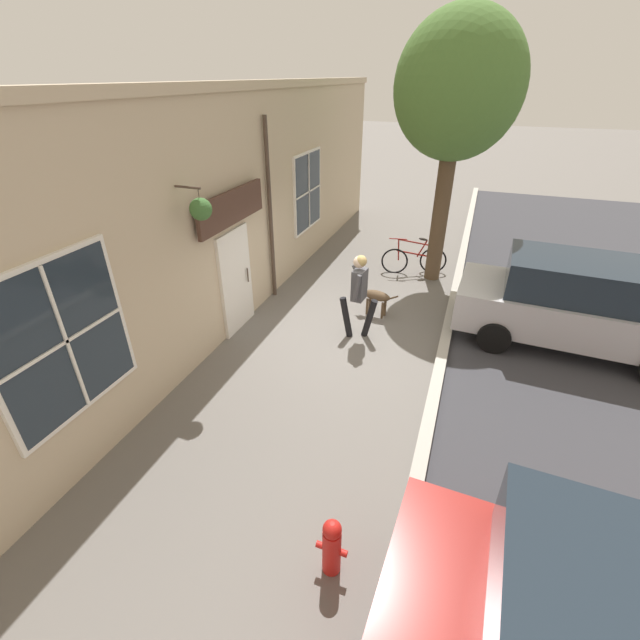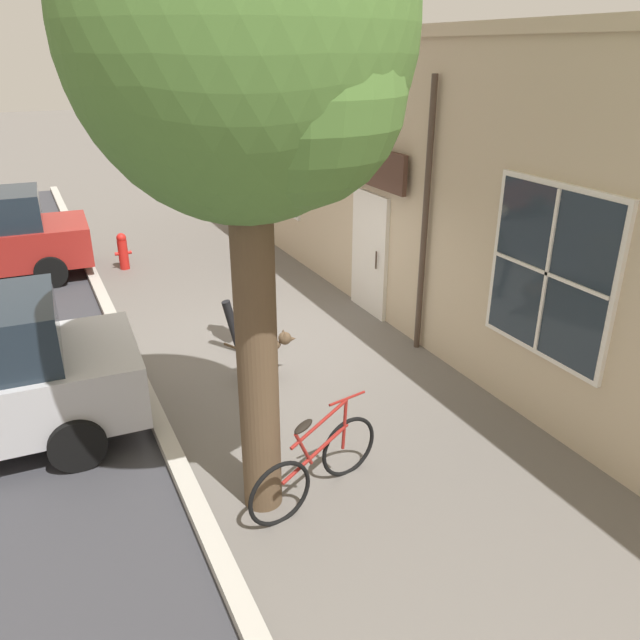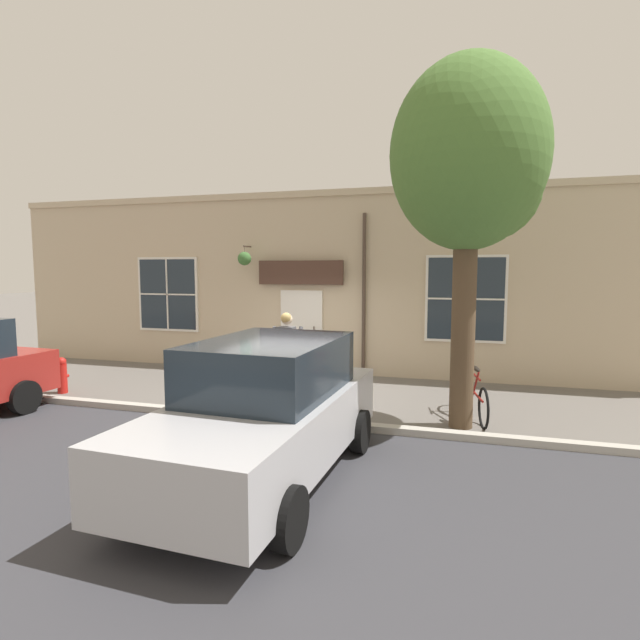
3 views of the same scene
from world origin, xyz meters
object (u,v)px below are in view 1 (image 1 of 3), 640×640
Objects in this scene: fire_hydrant at (332,546)px; parked_car_mid_block at (574,304)px; leaning_bicycle at (414,259)px; pedestrian_walking at (359,289)px; dog_on_leash at (374,296)px; street_tree_by_curb at (455,94)px.

parked_car_mid_block is at bearing 63.81° from fire_hydrant.
parked_car_mid_block is (3.38, -2.49, 0.50)m from leaning_bicycle.
pedestrian_walking is 4.09m from parked_car_mid_block.
parked_car_mid_block reaches higher than leaning_bicycle.
dog_on_leash is at bearing 84.40° from pedestrian_walking.
street_tree_by_curb is at bearing 140.57° from parked_car_mid_block.
leaning_bicycle is at bearing 80.43° from dog_on_leash.
street_tree_by_curb reaches higher than parked_car_mid_block.
parked_car_mid_block is 6.54m from fire_hydrant.
street_tree_by_curb is 1.36× the size of parked_car_mid_block.
leaning_bicycle is (0.54, 3.64, -0.68)m from pedestrian_walking.
dog_on_leash is 2.67m from leaning_bicycle.
pedestrian_walking is at bearing 102.47° from fire_hydrant.
dog_on_leash is 0.23× the size of parked_car_mid_block.
fire_hydrant is (0.94, -5.71, -0.06)m from dog_on_leash.
pedestrian_walking is 0.29× the size of street_tree_by_curb.
pedestrian_walking is 4.86m from fire_hydrant.
leaning_bicycle is 0.38× the size of parked_car_mid_block.
street_tree_by_curb is at bearing 70.07° from dog_on_leash.
pedestrian_walking is 1.06× the size of leaning_bicycle.
parked_car_mid_block reaches higher than fire_hydrant.
street_tree_by_curb is 7.73× the size of fire_hydrant.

